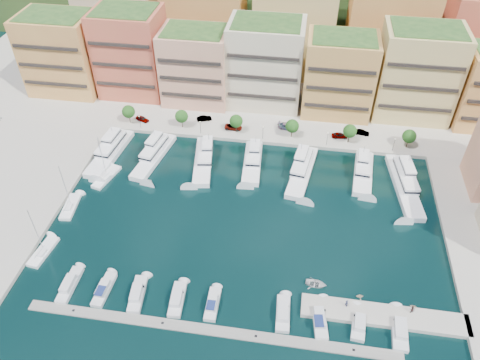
{
  "coord_description": "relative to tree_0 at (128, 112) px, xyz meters",
  "views": [
    {
      "loc": [
        10.23,
        -76.47,
        79.67
      ],
      "look_at": [
        -2.75,
        6.98,
        6.0
      ],
      "focal_mm": 35.0,
      "sensor_mm": 36.0,
      "label": 1
    }
  ],
  "objects": [
    {
      "name": "backblock_0",
      "position": [
        -15.0,
        40.5,
        11.26
      ],
      "size": [
        26.0,
        18.0,
        30.0
      ],
      "primitive_type": "cube",
      "color": "beige",
      "rests_on": "north_quay"
    },
    {
      "name": "north_quay",
      "position": [
        40.0,
        28.5,
        -4.74
      ],
      "size": [
        220.0,
        64.0,
        2.0
      ],
      "primitive_type": "cube",
      "color": "#9E998E",
      "rests_on": "ground"
    },
    {
      "name": "sailboat_0",
      "position": [
        -2.77,
        -50.54,
        -4.43
      ],
      "size": [
        3.84,
        8.99,
        13.2
      ],
      "color": "white",
      "rests_on": "ground"
    },
    {
      "name": "apartment_5",
      "position": [
        82.0,
        18.49,
        9.57
      ],
      "size": [
        22.0,
        16.5,
        26.8
      ],
      "color": "tan",
      "rests_on": "north_quay"
    },
    {
      "name": "sailboat_1",
      "position": [
        -2.87,
        -36.29,
        -4.43
      ],
      "size": [
        3.74,
        9.09,
        13.2
      ],
      "color": "white",
      "rests_on": "ground"
    },
    {
      "name": "cruiser_9",
      "position": [
        72.59,
        -58.1,
        -4.2
      ],
      "size": [
        3.2,
        9.29,
        2.55
      ],
      "color": "silver",
      "rests_on": "ground"
    },
    {
      "name": "apartment_2",
      "position": [
        17.0,
        16.49,
        7.57
      ],
      "size": [
        20.0,
        15.5,
        22.8
      ],
      "color": "#E2967E",
      "rests_on": "north_quay"
    },
    {
      "name": "tender_0",
      "position": [
        56.72,
        -49.94,
        -4.29
      ],
      "size": [
        4.72,
        3.62,
        0.91
      ],
      "primitive_type": "imported",
      "rotation": [
        0.0,
        0.0,
        1.46
      ],
      "color": "silver",
      "rests_on": "ground"
    },
    {
      "name": "person_0",
      "position": [
        62.63,
        -54.77,
        -2.82
      ],
      "size": [
        0.79,
        0.79,
        1.86
      ],
      "primitive_type": "imported",
      "rotation": [
        0.0,
        0.0,
        2.37
      ],
      "color": "#242949",
      "rests_on": "finger_pier"
    },
    {
      "name": "finger_pier",
      "position": [
        70.0,
        -55.5,
        -4.74
      ],
      "size": [
        32.0,
        5.0,
        2.0
      ],
      "primitive_type": "cube",
      "color": "#9E998E",
      "rests_on": "ground"
    },
    {
      "name": "apartment_1",
      "position": [
        -4.0,
        18.49,
        9.57
      ],
      "size": [
        20.0,
        16.5,
        26.8
      ],
      "color": "#C06140",
      "rests_on": "north_quay"
    },
    {
      "name": "apartment_0",
      "position": [
        -26.0,
        16.49,
        8.57
      ],
      "size": [
        22.0,
        16.5,
        24.8
      ],
      "color": "#DEA351",
      "rests_on": "north_quay"
    },
    {
      "name": "tender_3",
      "position": [
        75.98,
        -52.5,
        -4.32
      ],
      "size": [
        1.95,
        1.81,
        0.84
      ],
      "primitive_type": "imported",
      "rotation": [
        0.0,
        0.0,
        1.26
      ],
      "color": "beige",
      "rests_on": "ground"
    },
    {
      "name": "car_3",
      "position": [
        46.67,
        3.78,
        -2.89
      ],
      "size": [
        6.23,
        3.52,
        1.7
      ],
      "primitive_type": "imported",
      "rotation": [
        0.0,
        0.0,
        1.37
      ],
      "color": "gray",
      "rests_on": "north_quay"
    },
    {
      "name": "cruiser_6",
      "position": [
        50.6,
        -58.09,
        -4.2
      ],
      "size": [
        3.01,
        8.17,
        2.55
      ],
      "color": "silver",
      "rests_on": "ground"
    },
    {
      "name": "south_pontoon",
      "position": [
        37.0,
        -63.5,
        -4.74
      ],
      "size": [
        72.0,
        2.2,
        0.35
      ],
      "primitive_type": "cube",
      "color": "gray",
      "rests_on": "ground"
    },
    {
      "name": "sailboat_2",
      "position": [
        1.78,
        -24.42,
        -4.43
      ],
      "size": [
        5.07,
        10.04,
        13.2
      ],
      "color": "white",
      "rests_on": "ground"
    },
    {
      "name": "lamppost_3",
      "position": [
        58.0,
        -2.3,
        -0.92
      ],
      "size": [
        0.3,
        0.3,
        4.2
      ],
      "color": "black",
      "rests_on": "north_quay"
    },
    {
      "name": "car_1",
      "position": [
        21.61,
        4.4,
        -3.02
      ],
      "size": [
        4.62,
        3.09,
        1.44
      ],
      "primitive_type": "imported",
      "rotation": [
        0.0,
        0.0,
        1.96
      ],
      "color": "gray",
      "rests_on": "north_quay"
    },
    {
      "name": "cruiser_7",
      "position": [
        57.62,
        -58.12,
        -4.17
      ],
      "size": [
        3.63,
        9.24,
        2.66
      ],
      "color": "silver",
      "rests_on": "ground"
    },
    {
      "name": "car_0",
      "position": [
        3.39,
        1.37,
        -3.03
      ],
      "size": [
        4.51,
        3.22,
        1.43
      ],
      "primitive_type": "imported",
      "rotation": [
        0.0,
        0.0,
        1.16
      ],
      "color": "gray",
      "rests_on": "north_quay"
    },
    {
      "name": "hillside",
      "position": [
        40.0,
        76.5,
        -4.74
      ],
      "size": [
        240.0,
        40.0,
        58.0
      ],
      "primitive_type": "cube",
      "color": "#203917",
      "rests_on": "ground"
    },
    {
      "name": "cruiser_1",
      "position": [
        14.19,
        -58.11,
        -4.17
      ],
      "size": [
        2.65,
        8.3,
        2.66
      ],
      "color": "silver",
      "rests_on": "ground"
    },
    {
      "name": "backblock_2",
      "position": [
        45.0,
        40.5,
        11.26
      ],
      "size": [
        26.0,
        18.0,
        30.0
      ],
      "primitive_type": "cube",
      "color": "tan",
      "rests_on": "north_quay"
    },
    {
      "name": "backblock_1",
      "position": [
        15.0,
        40.5,
        11.26
      ],
      "size": [
        26.0,
        18.0,
        30.0
      ],
      "primitive_type": "cube",
      "color": "tan",
      "rests_on": "north_quay"
    },
    {
      "name": "person_1",
      "position": [
        75.0,
        -54.15,
        -2.8
      ],
      "size": [
        1.11,
        1.0,
        1.88
      ],
      "primitive_type": "imported",
      "rotation": [
        0.0,
        0.0,
        3.52
      ],
      "color": "#4A312C",
      "rests_on": "finger_pier"
    },
    {
      "name": "ground",
      "position": [
        40.0,
        -33.5,
        -4.74
      ],
      "size": [
        400.0,
        400.0,
        0.0
      ],
      "primitive_type": "plane",
      "color": "black",
      "rests_on": "ground"
    },
    {
      "name": "tree_1",
      "position": [
        16.0,
        0.0,
        0.0
      ],
      "size": [
        3.8,
        3.8,
        5.65
      ],
      "color": "#473323",
      "rests_on": "north_quay"
    },
    {
      "name": "car_2",
      "position": [
        30.96,
        1.34,
        -3.04
      ],
      "size": [
        5.11,
        2.45,
        1.41
      ],
      "primitive_type": "imported",
      "rotation": [
        0.0,
        0.0,
        1.55
      ],
      "color": "gray",
      "rests_on": "north_quay"
    },
    {
      "name": "lamppost_4",
      "position": [
        76.0,
        -2.3,
        -0.92
      ],
      "size": [
        0.3,
        0.3,
        4.2
      ],
      "color": "black",
      "rests_on": "north_quay"
    },
    {
      "name": "car_5",
      "position": [
        67.93,
        4.3,
        -3.05
      ],
      "size": [
        4.37,
        2.02,
        1.39
      ],
      "primitive_type": "imported",
      "rotation": [
        0.0,
        0.0,
        1.44
      ],
      "color": "gray",
      "rests_on": "north_quay"
    },
    {
      "name": "cruiser_3",
      "position": [
        29.49,
        -58.09,
        -4.2
      ],
      "size": [
        3.16,
        8.24,
        2.55
      ],
      "color": "silver",
      "rests_on": "ground"
    },
    {
      "name": "tree_3",
      "position": [
        48.0,
        0.0,
        0.0
      ],
      "size": [
        3.8,
        3.8,
        5.65
      ],
      "color": "#473323",
      "rests_on": "north_quay"
    },
    {
      "name": "cruiser_4",
      "position": [
        36.68,
        -58.1,
        -4.17
      ],
      "size": [
        2.48,
        7.57,
        2.66
      ],
      "color": "silver",
      "rests_on": "ground"
    },
    {
      "name": "tree_0",
      "position": [
        0.0,
        0.0,
        0.0
      ],
      "size": [
        3.8,
        3.8,
        5.65
      ],
      "color": "#473323",
      "rests_on": "north_quay"
    },
    {
      "name": "yacht_5",
      "position": [
        67.71,
        -12.42,
        -3.53
      ],
      "size": [
        6.06,
        17.62,
        7.3
      ],
      "color": "white",
      "rests_on": "ground"
    },
    {
      "name": "cruiser_8",
      "position": [
        65.06,
        -58.08,
        -4.2
      ],
      "size": [
        3.22,
        7.57,
        2.55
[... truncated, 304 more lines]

